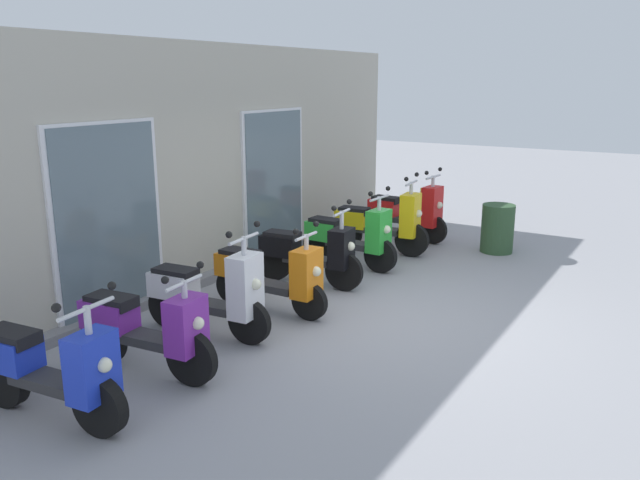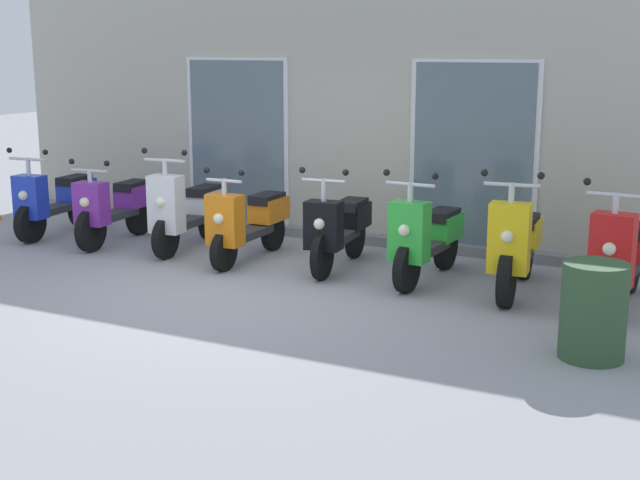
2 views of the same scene
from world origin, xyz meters
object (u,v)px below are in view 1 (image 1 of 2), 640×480
(trash_bin, at_px, (497,228))
(scooter_black, at_px, (308,252))
(curb_bollard, at_px, (423,206))
(scooter_blue, at_px, (49,369))
(scooter_red, at_px, (408,211))
(scooter_orange, at_px, (270,275))
(scooter_green, at_px, (350,236))
(scooter_white, at_px, (210,293))
(scooter_purple, at_px, (145,328))
(scooter_yellow, at_px, (381,224))

(trash_bin, bearing_deg, scooter_black, 151.18)
(curb_bollard, bearing_deg, scooter_black, -177.93)
(scooter_blue, relative_size, scooter_red, 1.02)
(scooter_red, distance_m, trash_bin, 1.57)
(scooter_orange, relative_size, scooter_black, 0.99)
(scooter_red, bearing_deg, curb_bollard, 11.75)
(scooter_green, bearing_deg, trash_bin, -38.96)
(scooter_blue, relative_size, scooter_white, 1.00)
(scooter_black, height_order, curb_bollard, scooter_black)
(curb_bollard, bearing_deg, trash_bin, -125.40)
(scooter_black, distance_m, trash_bin, 3.50)
(scooter_orange, bearing_deg, scooter_black, 8.24)
(scooter_purple, bearing_deg, scooter_white, 5.51)
(scooter_black, height_order, scooter_yellow, scooter_yellow)
(scooter_orange, distance_m, trash_bin, 4.43)
(scooter_green, bearing_deg, scooter_red, -1.67)
(scooter_orange, distance_m, scooter_black, 1.11)
(scooter_orange, relative_size, scooter_green, 0.99)
(scooter_yellow, height_order, curb_bollard, scooter_yellow)
(scooter_orange, height_order, scooter_red, scooter_red)
(scooter_purple, bearing_deg, scooter_orange, -0.60)
(scooter_black, height_order, scooter_red, scooter_red)
(scooter_blue, distance_m, curb_bollard, 8.49)
(scooter_purple, xyz_separation_m, scooter_green, (4.14, 0.07, 0.00))
(scooter_blue, xyz_separation_m, scooter_red, (7.14, -0.01, 0.05))
(scooter_orange, xyz_separation_m, scooter_yellow, (3.12, 0.06, 0.02))
(scooter_blue, bearing_deg, scooter_black, 1.52)
(scooter_black, xyz_separation_m, scooter_red, (3.04, -0.12, 0.04))
(scooter_blue, bearing_deg, scooter_white, 1.96)
(scooter_blue, distance_m, scooter_white, 2.05)
(scooter_white, distance_m, scooter_black, 2.05)
(scooter_red, bearing_deg, scooter_green, 178.33)
(scooter_blue, distance_m, scooter_orange, 3.01)
(scooter_orange, distance_m, scooter_yellow, 3.12)
(scooter_black, bearing_deg, trash_bin, -28.82)
(scooter_green, bearing_deg, curb_bollard, 3.81)
(scooter_red, height_order, trash_bin, scooter_red)
(scooter_white, xyz_separation_m, scooter_black, (2.05, 0.04, -0.03))
(scooter_yellow, bearing_deg, curb_bollard, 6.12)
(trash_bin, bearing_deg, scooter_green, 141.04)
(scooter_white, bearing_deg, scooter_yellow, -0.78)
(scooter_white, xyz_separation_m, curb_bollard, (6.43, 0.20, -0.15))
(scooter_purple, height_order, scooter_red, scooter_red)
(scooter_black, bearing_deg, scooter_green, -3.40)
(scooter_green, bearing_deg, scooter_yellow, -1.86)
(scooter_yellow, distance_m, scooter_red, 1.01)
(scooter_yellow, bearing_deg, scooter_blue, -179.86)
(scooter_red, bearing_deg, trash_bin, -88.92)
(scooter_purple, xyz_separation_m, scooter_white, (1.03, 0.10, 0.03))
(scooter_white, bearing_deg, scooter_red, -0.92)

